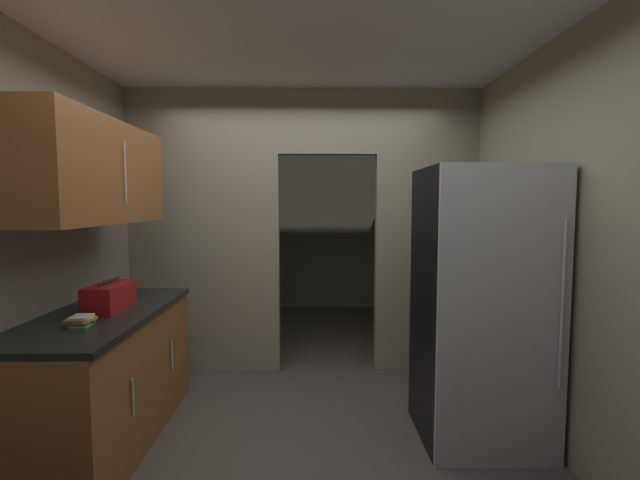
# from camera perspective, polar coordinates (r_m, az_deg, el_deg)

# --- Properties ---
(ground) EXTENTS (20.00, 20.00, 0.00)m
(ground) POSITION_cam_1_polar(r_m,az_deg,el_deg) (3.28, -2.56, -24.76)
(ground) COLOR #47423D
(kitchen_overhead_slab) EXTENTS (3.70, 6.83, 0.06)m
(kitchen_overhead_slab) POSITION_cam_1_polar(r_m,az_deg,el_deg) (3.46, -2.52, 23.10)
(kitchen_overhead_slab) COLOR silver
(kitchen_partition) EXTENTS (3.30, 0.12, 2.67)m
(kitchen_partition) POSITION_cam_1_polar(r_m,az_deg,el_deg) (4.28, -2.93, 2.11)
(kitchen_partition) COLOR gray
(kitchen_partition) RESTS_ON ground
(adjoining_room_shell) EXTENTS (3.30, 2.68, 2.67)m
(adjoining_room_shell) POSITION_cam_1_polar(r_m,az_deg,el_deg) (6.10, -1.73, 2.08)
(adjoining_room_shell) COLOR gray
(adjoining_room_shell) RESTS_ON ground
(kitchen_flank_right) EXTENTS (0.10, 3.91, 2.67)m
(kitchen_flank_right) POSITION_cam_1_polar(r_m,az_deg,el_deg) (2.83, 33.80, -1.66)
(kitchen_flank_right) COLOR gray
(kitchen_flank_right) RESTS_ON ground
(refrigerator) EXTENTS (0.79, 0.78, 1.85)m
(refrigerator) POSITION_cam_1_polar(r_m,az_deg,el_deg) (3.24, 19.80, -7.85)
(refrigerator) COLOR black
(refrigerator) RESTS_ON ground
(lower_cabinet_run) EXTENTS (0.68, 1.66, 0.90)m
(lower_cabinet_run) POSITION_cam_1_polar(r_m,az_deg,el_deg) (3.45, -25.73, -15.50)
(lower_cabinet_run) COLOR brown
(lower_cabinet_run) RESTS_ON ground
(upper_cabinet_counterside) EXTENTS (0.36, 1.50, 0.66)m
(upper_cabinet_counterside) POSITION_cam_1_polar(r_m,az_deg,el_deg) (3.25, -26.57, 7.71)
(upper_cabinet_counterside) COLOR brown
(boombox) EXTENTS (0.21, 0.43, 0.21)m
(boombox) POSITION_cam_1_polar(r_m,az_deg,el_deg) (3.34, -25.27, -6.58)
(boombox) COLOR maroon
(boombox) RESTS_ON lower_cabinet_run
(book_stack) EXTENTS (0.15, 0.16, 0.06)m
(book_stack) POSITION_cam_1_polar(r_m,az_deg,el_deg) (2.99, -28.18, -9.09)
(book_stack) COLOR #388C47
(book_stack) RESTS_ON lower_cabinet_run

